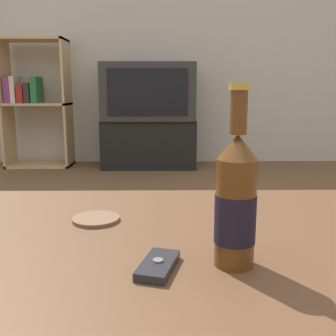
% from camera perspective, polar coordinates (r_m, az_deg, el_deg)
% --- Properties ---
extents(back_wall, '(8.00, 0.05, 2.60)m').
position_cam_1_polar(back_wall, '(3.73, -1.13, 21.06)').
color(back_wall, beige).
rests_on(back_wall, ground_plane).
extents(coffee_table, '(1.15, 0.83, 0.40)m').
position_cam_1_polar(coffee_table, '(0.74, -2.12, -15.45)').
color(coffee_table, brown).
rests_on(coffee_table, ground_plane).
extents(tv_stand, '(0.81, 0.39, 0.41)m').
position_cam_1_polar(tv_stand, '(3.45, -2.77, 3.59)').
color(tv_stand, black).
rests_on(tv_stand, ground_plane).
extents(television, '(0.78, 0.44, 0.48)m').
position_cam_1_polar(television, '(3.41, -2.85, 11.00)').
color(television, '#2D2D2D').
rests_on(television, tv_stand).
extents(bookshelf, '(0.55, 0.30, 1.09)m').
position_cam_1_polar(bookshelf, '(3.65, -19.02, 9.30)').
color(bookshelf, tan).
rests_on(bookshelf, ground_plane).
extents(beer_bottle, '(0.07, 0.07, 0.29)m').
position_cam_1_polar(beer_bottle, '(0.63, 9.78, -4.91)').
color(beer_bottle, '#563314').
rests_on(beer_bottle, coffee_table).
extents(cell_phone, '(0.07, 0.11, 0.02)m').
position_cam_1_polar(cell_phone, '(0.64, -1.46, -13.93)').
color(cell_phone, '#232328').
rests_on(cell_phone, coffee_table).
extents(coaster, '(0.10, 0.10, 0.01)m').
position_cam_1_polar(coaster, '(0.87, -10.40, -7.31)').
color(coaster, brown).
rests_on(coaster, coffee_table).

